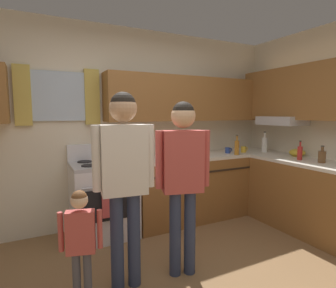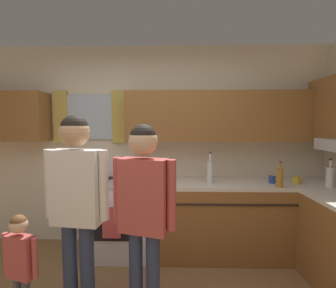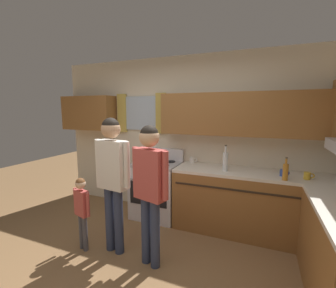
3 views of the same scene
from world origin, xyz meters
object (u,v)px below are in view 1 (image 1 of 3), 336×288
stove_oven (104,198)px  bottle_squat_brown (322,156)px  adult_holding_child (124,167)px  mixing_bowl (297,153)px  adult_in_plaid (183,168)px  bottle_sauce_red (300,153)px  mug_ceramic_white (139,153)px  mug_mustard_yellow (244,149)px  bottle_milk_white (264,144)px  bottle_tall_clear (186,147)px  mug_cobalt_blue (228,150)px  bottle_oil_amber (237,147)px  small_child (81,236)px

stove_oven → bottle_squat_brown: bottle_squat_brown is taller
adult_holding_child → mixing_bowl: bearing=8.1°
adult_in_plaid → stove_oven: bearing=111.7°
bottle_sauce_red → mug_ceramic_white: (-1.73, 1.14, -0.05)m
bottle_squat_brown → mug_mustard_yellow: (-0.23, 1.08, -0.03)m
mixing_bowl → bottle_milk_white: bearing=101.3°
bottle_squat_brown → mug_ceramic_white: (-1.79, 1.39, -0.03)m
stove_oven → mug_ceramic_white: (0.54, 0.21, 0.48)m
bottle_tall_clear → adult_holding_child: adult_holding_child is taller
bottle_tall_clear → mug_cobalt_blue: (0.73, 0.03, -0.10)m
stove_oven → bottle_tall_clear: size_ratio=3.00×
bottle_oil_amber → bottle_squat_brown: bearing=-62.2°
bottle_oil_amber → small_child: bottle_oil_amber is taller
bottle_tall_clear → mug_cobalt_blue: 0.74m
bottle_tall_clear → mug_cobalt_blue: bottle_tall_clear is taller
bottle_squat_brown → adult_in_plaid: adult_in_plaid is taller
bottle_tall_clear → mug_mustard_yellow: size_ratio=3.05×
bottle_squat_brown → bottle_tall_clear: (-1.23, 1.09, 0.06)m
stove_oven → bottle_milk_white: bottle_milk_white is taller
stove_oven → mug_mustard_yellow: (2.10, -0.10, 0.48)m
mug_ceramic_white → bottle_sauce_red: bearing=-33.4°
bottle_tall_clear → bottle_oil_amber: (0.74, -0.16, -0.03)m
mixing_bowl → adult_in_plaid: (-2.04, -0.42, 0.05)m
mug_cobalt_blue → adult_holding_child: (-1.90, -1.02, 0.10)m
stove_oven → adult_in_plaid: size_ratio=0.69×
bottle_sauce_red → mug_ceramic_white: bottle_sauce_red is taller
bottle_sauce_red → mixing_bowl: (0.23, 0.22, -0.05)m
mug_cobalt_blue → mug_mustard_yellow: bearing=-8.6°
mug_mustard_yellow → bottle_milk_white: bearing=-21.1°
bottle_oil_amber → mixing_bowl: size_ratio=1.36×
stove_oven → mixing_bowl: 2.64m
bottle_milk_white → mug_cobalt_blue: (-0.57, 0.16, -0.08)m
mug_ceramic_white → adult_in_plaid: 1.35m
bottle_sauce_red → small_child: 2.77m
bottle_squat_brown → bottle_oil_amber: size_ratio=0.72×
mug_cobalt_blue → small_child: (-2.29, -1.14, -0.36)m
bottle_oil_amber → mug_mustard_yellow: size_ratio=2.38×
bottle_tall_clear → mug_ceramic_white: (-0.56, 0.30, -0.09)m
mug_mustard_yellow → small_child: 2.80m
small_child → bottle_oil_amber: bearing=22.7°
bottle_sauce_red → small_child: size_ratio=0.26×
bottle_tall_clear → bottle_sauce_red: bearing=-35.7°
mug_ceramic_white → stove_oven: bearing=-158.5°
bottle_squat_brown → bottle_tall_clear: 1.65m
bottle_milk_white → mug_ceramic_white: bottle_milk_white is taller
bottle_oil_amber → mug_mustard_yellow: (0.26, 0.14, -0.06)m
bottle_sauce_red → adult_in_plaid: adult_in_plaid is taller
stove_oven → mug_cobalt_blue: stove_oven is taller
mixing_bowl → small_child: bearing=-170.6°
stove_oven → bottle_oil_amber: bottle_oil_amber is taller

